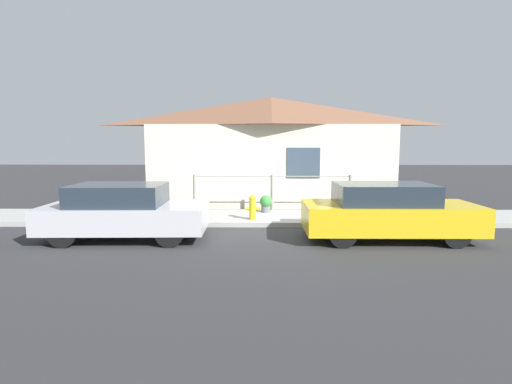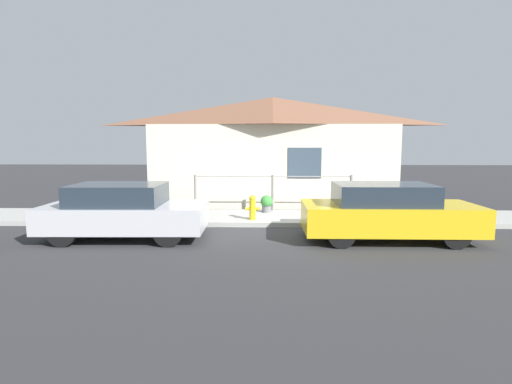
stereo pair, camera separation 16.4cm
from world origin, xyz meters
TOP-DOWN VIEW (x-y plane):
  - ground_plane at (0.00, 0.00)m, footprint 60.00×60.00m
  - sidewalk at (0.00, 1.07)m, footprint 24.00×2.13m
  - house at (0.00, 3.88)m, footprint 8.78×2.23m
  - fence at (0.00, 1.98)m, footprint 4.90×0.10m
  - car_left at (-3.47, -1.31)m, footprint 3.69×1.76m
  - car_right at (2.54, -1.31)m, footprint 3.85×1.62m
  - fire_hydrant at (-0.58, 0.42)m, footprint 0.40×0.18m
  - potted_plant_near_hydrant at (-0.20, 1.61)m, footprint 0.37×0.37m
  - potted_plant_by_fence at (-3.73, 1.88)m, footprint 0.51×0.51m

SIDE VIEW (x-z plane):
  - ground_plane at x=0.00m, z-range 0.00..0.00m
  - sidewalk at x=0.00m, z-range 0.00..0.12m
  - potted_plant_near_hydrant at x=-0.20m, z-range 0.14..0.66m
  - potted_plant_by_fence at x=-3.73m, z-range 0.15..0.74m
  - fire_hydrant at x=-0.58m, z-range 0.14..0.82m
  - car_left at x=-3.47m, z-range 0.01..1.28m
  - car_right at x=2.54m, z-range 0.00..1.30m
  - fence at x=0.00m, z-range 0.18..1.28m
  - house at x=0.00m, z-range 1.16..4.95m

